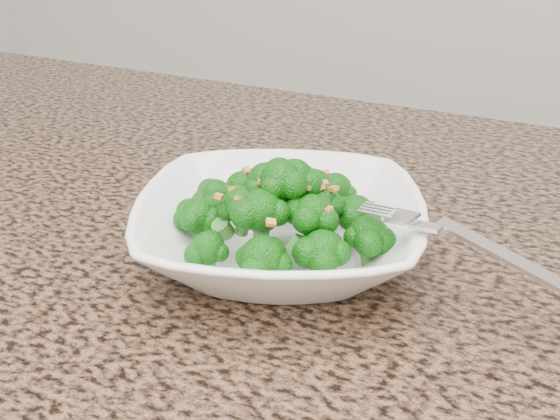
% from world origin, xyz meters
% --- Properties ---
extents(granite_counter, '(1.64, 1.04, 0.03)m').
position_xyz_m(granite_counter, '(0.00, 0.30, 0.89)').
color(granite_counter, brown).
rests_on(granite_counter, cabinet).
extents(bowl, '(0.32, 0.32, 0.06)m').
position_xyz_m(bowl, '(0.04, 0.33, 0.93)').
color(bowl, white).
rests_on(bowl, granite_counter).
extents(broccoli_pile, '(0.22, 0.22, 0.06)m').
position_xyz_m(broccoli_pile, '(0.04, 0.33, 0.99)').
color(broccoli_pile, '#0F5C0A').
rests_on(broccoli_pile, bowl).
extents(garlic_topping, '(0.13, 0.13, 0.01)m').
position_xyz_m(garlic_topping, '(0.04, 0.33, 1.03)').
color(garlic_topping, orange).
rests_on(garlic_topping, broccoli_pile).
extents(fork, '(0.20, 0.07, 0.01)m').
position_xyz_m(fork, '(0.18, 0.33, 0.97)').
color(fork, silver).
rests_on(fork, bowl).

